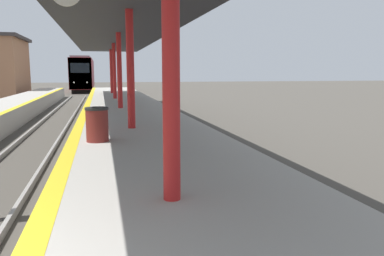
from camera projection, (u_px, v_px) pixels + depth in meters
The scene contains 3 objects.
train at pixel (83, 74), 52.99m from camera, with size 2.75×16.58×4.67m.
station_canopy at pixel (118, 31), 17.20m from camera, with size 4.78×33.10×3.69m.
trash_bin at pixel (97, 124), 9.11m from camera, with size 0.56×0.56×0.84m.
Camera 1 is at (2.36, -2.76, 2.66)m, focal length 35.00 mm.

